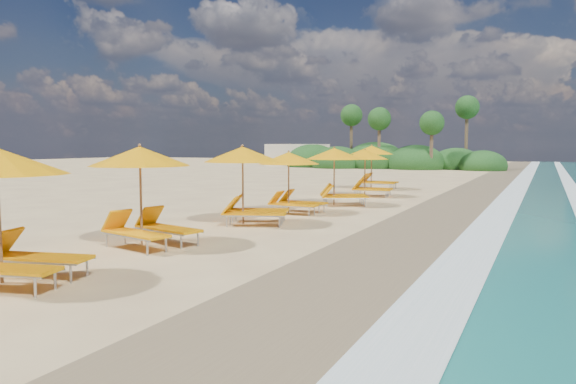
% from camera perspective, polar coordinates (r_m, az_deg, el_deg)
% --- Properties ---
extents(ground, '(160.00, 160.00, 0.00)m').
position_cam_1_polar(ground, '(16.36, 0.00, -4.19)').
color(ground, '#D3BA7C').
rests_on(ground, ground).
extents(wet_sand, '(4.00, 160.00, 0.01)m').
position_cam_1_polar(wet_sand, '(15.07, 13.87, -5.11)').
color(wet_sand, olive).
rests_on(wet_sand, ground).
extents(surf_foam, '(4.00, 160.00, 0.01)m').
position_cam_1_polar(surf_foam, '(14.75, 24.22, -5.54)').
color(surf_foam, white).
rests_on(surf_foam, ground).
extents(station_2, '(3.29, 3.18, 2.65)m').
position_cam_1_polar(station_2, '(11.27, -27.80, -1.31)').
color(station_2, olive).
rests_on(station_2, ground).
extents(station_3, '(3.27, 3.14, 2.67)m').
position_cam_1_polar(station_3, '(14.29, -15.03, 0.34)').
color(station_3, olive).
rests_on(station_3, ground).
extents(station_4, '(3.43, 3.37, 2.65)m').
position_cam_1_polar(station_4, '(17.69, -4.21, 1.34)').
color(station_4, olive).
rests_on(station_4, ground).
extents(station_5, '(2.61, 2.40, 2.43)m').
position_cam_1_polar(station_5, '(20.56, 0.54, 1.51)').
color(station_5, olive).
rests_on(station_5, ground).
extents(station_6, '(3.41, 3.40, 2.58)m').
position_cam_1_polar(station_6, '(23.42, 5.45, 2.12)').
color(station_6, olive).
rests_on(station_6, ground).
extents(station_7, '(2.85, 2.69, 2.45)m').
position_cam_1_polar(station_7, '(27.65, 8.63, 2.38)').
color(station_7, olive).
rests_on(station_7, ground).
extents(station_8, '(2.96, 2.75, 2.68)m').
position_cam_1_polar(station_8, '(32.29, 9.28, 2.96)').
color(station_8, olive).
rests_on(station_8, ground).
extents(treeline, '(25.80, 8.80, 9.74)m').
position_cam_1_polar(treeline, '(62.42, 10.15, 3.44)').
color(treeline, '#163D14').
rests_on(treeline, ground).
extents(beach_building, '(7.00, 5.00, 2.80)m').
position_cam_1_polar(beach_building, '(68.96, 1.02, 3.99)').
color(beach_building, beige).
rests_on(beach_building, ground).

